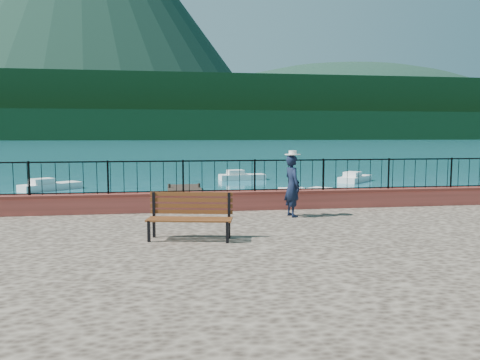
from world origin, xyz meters
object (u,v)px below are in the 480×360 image
object	(u,v)px
park_bench	(190,226)
boat_2	(324,194)
person	(292,186)
boat_4	(242,175)
boat_5	(355,176)
boat_0	(84,218)
boat_1	(303,195)
boat_3	(51,184)

from	to	relation	value
park_bench	boat_2	world-z (taller)	park_bench
person	boat_4	bearing A→B (deg)	-17.31
person	boat_5	size ratio (longest dim) A/B	0.48
boat_4	park_bench	bearing A→B (deg)	-107.76
boat_0	boat_5	world-z (taller)	same
park_bench	person	xyz separation A→B (m)	(3.01, 2.53, 0.57)
boat_4	boat_2	bearing A→B (deg)	-85.45
park_bench	boat_1	xyz separation A→B (m)	(6.39, 12.91, -1.11)
person	boat_0	size ratio (longest dim) A/B	0.44
person	boat_1	world-z (taller)	person
park_bench	boat_0	bearing A→B (deg)	126.87
boat_4	boat_5	world-z (taller)	same
boat_3	boat_5	bearing A→B (deg)	-35.79
person	boat_5	world-z (taller)	person
boat_5	boat_1	bearing A→B (deg)	-171.70
boat_2	person	bearing A→B (deg)	-156.15
park_bench	boat_2	bearing A→B (deg)	71.86
boat_3	boat_1	bearing A→B (deg)	-70.06
person	boat_0	bearing A→B (deg)	39.87
person	boat_2	distance (m)	11.65
boat_1	boat_2	bearing A→B (deg)	6.84
park_bench	person	world-z (taller)	person
park_bench	boat_4	xyz separation A→B (m)	(5.22, 25.56, -1.11)
boat_0	boat_4	xyz separation A→B (m)	(8.83, 17.79, 0.00)
boat_0	boat_4	distance (m)	19.86
boat_0	boat_5	distance (m)	22.65
boat_1	boat_5	distance (m)	12.07
person	boat_5	bearing A→B (deg)	-38.84
boat_0	person	bearing A→B (deg)	-47.37
boat_0	boat_3	world-z (taller)	same
boat_1	boat_4	world-z (taller)	same
park_bench	boat_0	world-z (taller)	park_bench
park_bench	boat_4	size ratio (longest dim) A/B	0.55
person	boat_2	world-z (taller)	person
boat_3	boat_5	world-z (taller)	same
person	boat_5	distance (m)	22.79
park_bench	boat_5	bearing A→B (deg)	71.56
boat_2	boat_0	bearing A→B (deg)	162.76
park_bench	boat_2	xyz separation A→B (m)	(7.58, 13.12, -1.11)
boat_3	boat_5	distance (m)	21.31
boat_4	boat_1	bearing A→B (deg)	-90.91
boat_0	boat_1	size ratio (longest dim) A/B	1.09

